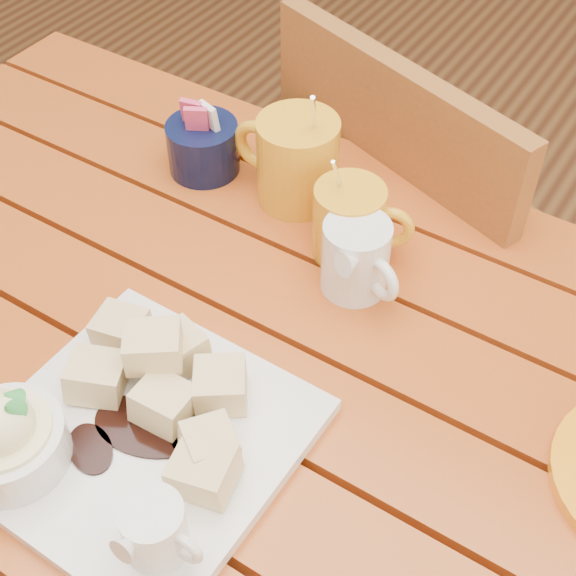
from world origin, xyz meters
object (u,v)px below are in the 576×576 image
Objects in this scene: coffee_mug_right at (351,221)px; chair_far at (424,259)px; table at (218,413)px; coffee_mug_left at (295,159)px; dessert_plate at (110,431)px.

coffee_mug_right is 0.41m from chair_far.
coffee_mug_left is (-0.06, 0.26, 0.16)m from table.
chair_far is (-0.01, 0.28, -0.30)m from coffee_mug_right.
dessert_plate is 1.65× the size of coffee_mug_left.
chair_far is at bearing 67.07° from coffee_mug_left.
table is 1.35× the size of chair_far.
chair_far is at bearing 85.70° from table.
chair_far reaches higher than table.
coffee_mug_left is 1.23× the size of coffee_mug_right.
dessert_plate is at bearing -93.05° from table.
table is at bearing -76.89° from coffee_mug_left.
dessert_plate is at bearing 104.62° from chair_far.
dessert_plate is (-0.01, -0.14, 0.14)m from table.
table is at bearing -122.62° from coffee_mug_right.
table is 0.31m from coffee_mug_left.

